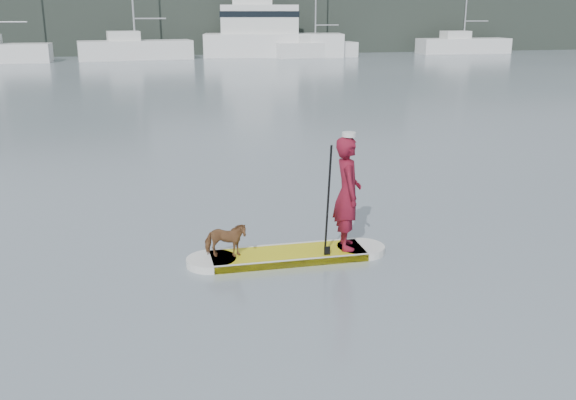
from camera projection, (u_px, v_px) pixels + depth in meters
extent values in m
plane|color=slate|center=(318.00, 254.00, 10.68)|extent=(140.00, 140.00, 0.00)
cube|color=gold|center=(288.00, 255.00, 10.45)|extent=(2.51, 0.83, 0.12)
cylinder|color=silver|center=(211.00, 262.00, 10.19)|extent=(0.80, 0.80, 0.12)
cylinder|color=silver|center=(361.00, 249.00, 10.72)|extent=(0.80, 0.80, 0.12)
cube|color=silver|center=(283.00, 247.00, 10.80)|extent=(2.50, 0.09, 0.12)
cube|color=silver|center=(293.00, 264.00, 10.11)|extent=(2.50, 0.09, 0.12)
imported|color=maroon|center=(347.00, 193.00, 10.38)|extent=(0.53, 0.73, 1.86)
cylinder|color=silver|center=(349.00, 134.00, 10.10)|extent=(0.22, 0.22, 0.07)
imported|color=brown|center=(225.00, 240.00, 10.14)|extent=(0.73, 0.45, 0.57)
cylinder|color=black|center=(328.00, 202.00, 10.06)|extent=(0.04, 0.30, 1.89)
cube|color=black|center=(327.00, 256.00, 10.31)|extent=(0.10, 0.02, 0.32)
cylinder|color=#B7B7BC|center=(10.00, 22.00, 48.74)|extent=(2.42, 0.11, 0.10)
cube|color=white|center=(136.00, 50.00, 52.40)|extent=(9.32, 3.85, 1.51)
cube|color=silver|center=(123.00, 36.00, 51.79)|extent=(2.75, 2.25, 0.75)
cylinder|color=#B7B7BC|center=(150.00, 18.00, 52.09)|extent=(2.58, 0.41, 0.11)
cube|color=white|center=(315.00, 50.00, 55.02)|extent=(7.34, 3.23, 1.24)
cube|color=silver|center=(308.00, 39.00, 54.52)|extent=(2.18, 1.86, 0.62)
cylinder|color=#B7B7BC|center=(327.00, 25.00, 54.78)|extent=(2.12, 0.37, 0.09)
cube|color=white|center=(463.00, 46.00, 59.85)|extent=(8.55, 2.55, 1.36)
cube|color=silver|center=(456.00, 35.00, 59.39)|extent=(2.40, 1.77, 0.68)
cylinder|color=#B7B7BC|center=(477.00, 21.00, 59.45)|extent=(2.33, 0.10, 0.10)
cube|color=white|center=(273.00, 45.00, 55.55)|extent=(12.30, 5.46, 1.94)
cube|color=silver|center=(259.00, 19.00, 54.87)|extent=(6.90, 3.91, 2.37)
cube|color=black|center=(259.00, 14.00, 54.75)|extent=(7.03, 4.00, 0.49)
cube|color=#212923|center=(175.00, 20.00, 59.53)|extent=(90.00, 6.00, 6.00)
cube|color=#212923|center=(62.00, 3.00, 58.05)|extent=(14.00, 4.00, 9.00)
cube|color=#212923|center=(357.00, 9.00, 63.76)|extent=(10.00, 4.00, 8.00)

